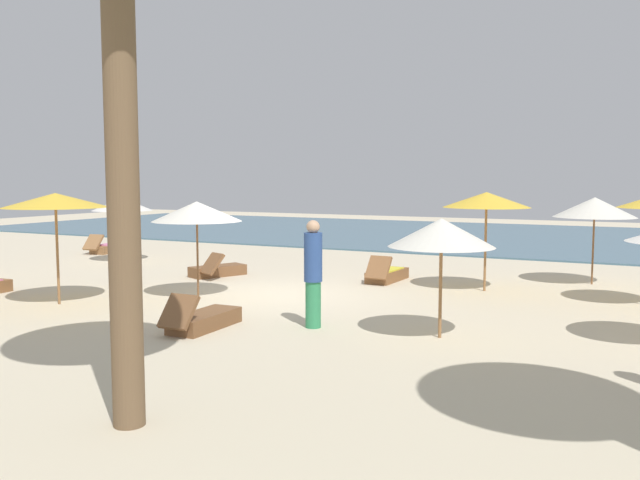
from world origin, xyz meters
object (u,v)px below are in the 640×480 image
(umbrella_6, at_px, (55,200))
(lounger_2, at_px, (386,274))
(lounger_3, at_px, (202,320))
(person_0, at_px, (313,273))
(umbrella_1, at_px, (595,207))
(lounger_5, at_px, (108,248))
(umbrella_5, at_px, (486,200))
(umbrella_8, at_px, (122,204))
(lounger_1, at_px, (217,270))
(umbrella_7, at_px, (441,233))
(umbrella_4, at_px, (197,211))

(umbrella_6, xyz_separation_m, lounger_2, (5.06, 5.98, -2.00))
(lounger_3, distance_m, person_0, 2.12)
(lounger_2, xyz_separation_m, person_0, (0.72, -5.51, 0.81))
(umbrella_6, bearing_deg, umbrella_1, 38.58)
(umbrella_1, xyz_separation_m, umbrella_6, (-9.82, -7.83, 0.26))
(lounger_5, distance_m, person_0, 13.87)
(umbrella_5, distance_m, umbrella_8, 11.48)
(umbrella_6, xyz_separation_m, lounger_1, (0.67, 4.73, -2.01))
(umbrella_1, bearing_deg, umbrella_5, -134.99)
(umbrella_6, bearing_deg, umbrella_7, 5.32)
(umbrella_7, height_order, person_0, umbrella_7)
(lounger_2, relative_size, person_0, 0.89)
(person_0, bearing_deg, lounger_2, 97.45)
(umbrella_4, relative_size, umbrella_7, 1.07)
(umbrella_7, height_order, lounger_5, umbrella_7)
(umbrella_4, xyz_separation_m, umbrella_6, (-2.12, -1.97, 0.27))
(umbrella_1, distance_m, umbrella_8, 13.77)
(lounger_2, distance_m, person_0, 5.62)
(lounger_3, bearing_deg, umbrella_7, 17.88)
(umbrella_7, distance_m, person_0, 2.37)
(umbrella_1, distance_m, umbrella_5, 3.09)
(umbrella_7, bearing_deg, lounger_1, 151.51)
(lounger_1, distance_m, lounger_3, 6.26)
(lounger_5, bearing_deg, umbrella_1, 0.70)
(umbrella_5, bearing_deg, lounger_2, 172.82)
(umbrella_6, height_order, umbrella_8, umbrella_6)
(umbrella_5, distance_m, lounger_5, 13.99)
(umbrella_4, xyz_separation_m, person_0, (3.66, -1.51, -0.93))
(lounger_5, bearing_deg, lounger_2, -8.47)
(umbrella_5, height_order, lounger_5, umbrella_5)
(umbrella_6, height_order, lounger_3, umbrella_6)
(lounger_2, relative_size, lounger_5, 0.97)
(lounger_2, bearing_deg, umbrella_7, -60.60)
(umbrella_6, bearing_deg, umbrella_5, 36.50)
(lounger_1, bearing_deg, lounger_2, 15.94)
(umbrella_5, xyz_separation_m, lounger_5, (-13.71, 1.98, -1.96))
(umbrella_6, distance_m, lounger_1, 5.18)
(umbrella_6, distance_m, umbrella_8, 7.12)
(umbrella_5, bearing_deg, umbrella_4, -146.32)
(umbrella_4, relative_size, person_0, 1.11)
(umbrella_4, bearing_deg, lounger_5, 145.35)
(umbrella_1, bearing_deg, person_0, -118.73)
(lounger_1, relative_size, lounger_3, 1.05)
(umbrella_6, relative_size, lounger_1, 1.31)
(umbrella_6, distance_m, lounger_5, 9.96)
(umbrella_7, xyz_separation_m, lounger_2, (-2.95, 5.23, -1.58))
(lounger_5, xyz_separation_m, person_0, (11.85, -7.17, 0.81))
(umbrella_1, bearing_deg, umbrella_4, -142.73)
(umbrella_8, bearing_deg, lounger_1, -15.72)
(umbrella_5, relative_size, lounger_3, 1.37)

